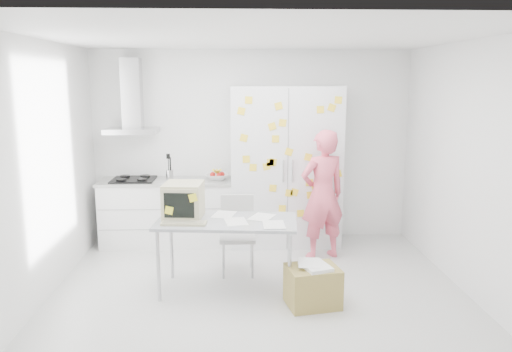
{
  "coord_description": "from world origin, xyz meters",
  "views": [
    {
      "loc": [
        -0.25,
        -5.11,
        2.28
      ],
      "look_at": [
        0.0,
        0.69,
        1.16
      ],
      "focal_mm": 35.0,
      "sensor_mm": 36.0,
      "label": 1
    }
  ],
  "objects_px": {
    "person": "(323,195)",
    "chair": "(237,229)",
    "cardboard_box": "(313,286)",
    "desk": "(199,210)"
  },
  "relations": [
    {
      "from": "chair",
      "to": "cardboard_box",
      "type": "bearing_deg",
      "value": -52.31
    },
    {
      "from": "chair",
      "to": "cardboard_box",
      "type": "distance_m",
      "value": 1.28
    },
    {
      "from": "person",
      "to": "desk",
      "type": "bearing_deg",
      "value": 12.87
    },
    {
      "from": "person",
      "to": "chair",
      "type": "height_order",
      "value": "person"
    },
    {
      "from": "person",
      "to": "cardboard_box",
      "type": "relative_size",
      "value": 2.88
    },
    {
      "from": "chair",
      "to": "cardboard_box",
      "type": "relative_size",
      "value": 1.59
    },
    {
      "from": "person",
      "to": "desk",
      "type": "relative_size",
      "value": 1.08
    },
    {
      "from": "person",
      "to": "desk",
      "type": "height_order",
      "value": "person"
    },
    {
      "from": "person",
      "to": "chair",
      "type": "xyz_separation_m",
      "value": [
        -1.09,
        -0.43,
        -0.31
      ]
    },
    {
      "from": "desk",
      "to": "person",
      "type": "bearing_deg",
      "value": 37.24
    }
  ]
}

